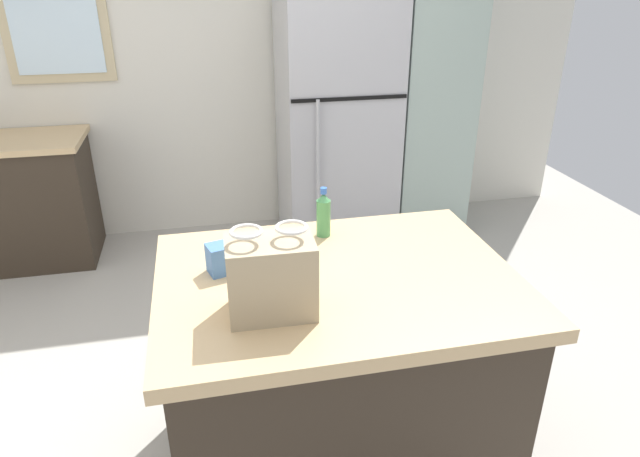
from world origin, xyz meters
The scene contains 8 objects.
ground centered at (0.00, 0.00, 0.00)m, with size 6.85×6.85×0.00m, color #ADA89E.
back_wall centered at (-0.01, 2.20, 1.37)m, with size 5.70×0.13×2.74m.
kitchen_island centered at (0.30, -0.36, 0.45)m, with size 1.30×0.96×0.89m.
refrigerator centered at (0.83, 1.78, 0.91)m, with size 0.79×0.72×1.82m.
tall_cabinet centered at (1.50, 1.79, 1.01)m, with size 0.53×0.65×2.03m.
shopping_bag centered at (0.04, -0.54, 1.02)m, with size 0.28×0.19×0.30m.
small_box centered at (-0.08, -0.24, 0.94)m, with size 0.14×0.08×0.11m, color #4775B7.
bottle centered at (0.32, -0.02, 0.98)m, with size 0.06×0.06×0.21m.
Camera 1 is at (-0.14, -2.05, 1.90)m, focal length 31.31 mm.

